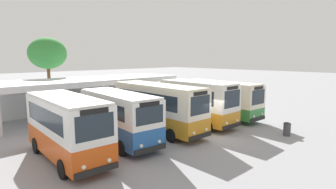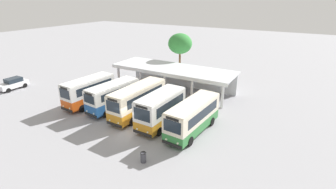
{
  "view_description": "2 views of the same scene",
  "coord_description": "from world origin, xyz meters",
  "px_view_note": "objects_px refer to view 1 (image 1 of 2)",
  "views": [
    {
      "loc": [
        -14.11,
        -10.74,
        5.39
      ],
      "look_at": [
        1.38,
        5.14,
        2.26
      ],
      "focal_mm": 28.38,
      "sensor_mm": 36.0,
      "label": 1
    },
    {
      "loc": [
        14.6,
        -17.52,
        12.66
      ],
      "look_at": [
        0.35,
        6.84,
        1.63
      ],
      "focal_mm": 26.79,
      "sensor_mm": 36.0,
      "label": 2
    }
  ],
  "objects_px": {
    "waiting_chair_second_from_end": "(92,111)",
    "waiting_chair_far_end_seat": "(117,107)",
    "city_bus_second_in_row": "(119,115)",
    "waiting_chair_end_by_column": "(85,112)",
    "waiting_chair_fifth_seat": "(111,108)",
    "litter_bin_apron": "(287,129)",
    "waiting_chair_middle_seat": "(99,110)",
    "city_bus_fourth_amber": "(198,101)",
    "city_bus_middle_cream": "(158,106)",
    "city_bus_nearest_orange": "(67,125)",
    "city_bus_fifth_blue": "(220,98)",
    "waiting_chair_fourth_seat": "(105,109)"
  },
  "relations": [
    {
      "from": "waiting_chair_second_from_end",
      "to": "waiting_chair_far_end_seat",
      "type": "distance_m",
      "value": 2.74
    },
    {
      "from": "city_bus_second_in_row",
      "to": "waiting_chair_end_by_column",
      "type": "relative_size",
      "value": 8.29
    },
    {
      "from": "waiting_chair_fifth_seat",
      "to": "litter_bin_apron",
      "type": "xyz_separation_m",
      "value": [
        4.67,
        -14.84,
        -0.07
      ]
    },
    {
      "from": "waiting_chair_second_from_end",
      "to": "waiting_chair_middle_seat",
      "type": "xyz_separation_m",
      "value": [
        0.68,
        -0.03,
        0.0
      ]
    },
    {
      "from": "city_bus_fourth_amber",
      "to": "waiting_chair_far_end_seat",
      "type": "distance_m",
      "value": 8.94
    },
    {
      "from": "city_bus_middle_cream",
      "to": "waiting_chair_second_from_end",
      "type": "xyz_separation_m",
      "value": [
        -1.05,
        7.82,
        -1.38
      ]
    },
    {
      "from": "city_bus_second_in_row",
      "to": "waiting_chair_far_end_seat",
      "type": "xyz_separation_m",
      "value": [
        5.2,
        8.04,
        -1.25
      ]
    },
    {
      "from": "city_bus_nearest_orange",
      "to": "waiting_chair_fifth_seat",
      "type": "xyz_separation_m",
      "value": [
        8.03,
        8.51,
        -1.33
      ]
    },
    {
      "from": "city_bus_middle_cream",
      "to": "waiting_chair_middle_seat",
      "type": "bearing_deg",
      "value": 92.68
    },
    {
      "from": "city_bus_fifth_blue",
      "to": "waiting_chair_fifth_seat",
      "type": "xyz_separation_m",
      "value": [
        -6.02,
        8.33,
        -1.27
      ]
    },
    {
      "from": "city_bus_fifth_blue",
      "to": "waiting_chair_end_by_column",
      "type": "xyz_separation_m",
      "value": [
        -8.76,
        8.24,
        -1.27
      ]
    },
    {
      "from": "waiting_chair_fourth_seat",
      "to": "litter_bin_apron",
      "type": "bearing_deg",
      "value": -70.11
    },
    {
      "from": "city_bus_fourth_amber",
      "to": "city_bus_fifth_blue",
      "type": "xyz_separation_m",
      "value": [
        3.51,
        0.31,
        -0.13
      ]
    },
    {
      "from": "city_bus_middle_cream",
      "to": "litter_bin_apron",
      "type": "bearing_deg",
      "value": -50.92
    },
    {
      "from": "city_bus_nearest_orange",
      "to": "waiting_chair_middle_seat",
      "type": "xyz_separation_m",
      "value": [
        6.66,
        8.43,
        -1.33
      ]
    },
    {
      "from": "city_bus_nearest_orange",
      "to": "waiting_chair_far_end_seat",
      "type": "relative_size",
      "value": 8.1
    },
    {
      "from": "waiting_chair_fifth_seat",
      "to": "waiting_chair_fourth_seat",
      "type": "bearing_deg",
      "value": -175.75
    },
    {
      "from": "city_bus_second_in_row",
      "to": "city_bus_fifth_blue",
      "type": "distance_m",
      "value": 10.54
    },
    {
      "from": "waiting_chair_end_by_column",
      "to": "waiting_chair_fourth_seat",
      "type": "height_order",
      "value": "same"
    },
    {
      "from": "city_bus_fifth_blue",
      "to": "waiting_chair_fourth_seat",
      "type": "relative_size",
      "value": 8.99
    },
    {
      "from": "waiting_chair_second_from_end",
      "to": "waiting_chair_middle_seat",
      "type": "bearing_deg",
      "value": -2.67
    },
    {
      "from": "city_bus_middle_cream",
      "to": "waiting_chair_second_from_end",
      "type": "height_order",
      "value": "city_bus_middle_cream"
    },
    {
      "from": "waiting_chair_end_by_column",
      "to": "waiting_chair_second_from_end",
      "type": "bearing_deg",
      "value": 4.06
    },
    {
      "from": "waiting_chair_fifth_seat",
      "to": "litter_bin_apron",
      "type": "relative_size",
      "value": 0.96
    },
    {
      "from": "waiting_chair_middle_seat",
      "to": "waiting_chair_fifth_seat",
      "type": "height_order",
      "value": "same"
    },
    {
      "from": "city_bus_fourth_amber",
      "to": "waiting_chair_end_by_column",
      "type": "bearing_deg",
      "value": 121.53
    },
    {
      "from": "waiting_chair_middle_seat",
      "to": "waiting_chair_end_by_column",
      "type": "bearing_deg",
      "value": -179.3
    },
    {
      "from": "litter_bin_apron",
      "to": "city_bus_second_in_row",
      "type": "bearing_deg",
      "value": 143.47
    },
    {
      "from": "city_bus_nearest_orange",
      "to": "waiting_chair_fourth_seat",
      "type": "xyz_separation_m",
      "value": [
        7.35,
        8.46,
        -1.33
      ]
    },
    {
      "from": "waiting_chair_end_by_column",
      "to": "waiting_chair_far_end_seat",
      "type": "distance_m",
      "value": 3.42
    },
    {
      "from": "city_bus_middle_cream",
      "to": "waiting_chair_far_end_seat",
      "type": "distance_m",
      "value": 8.15
    },
    {
      "from": "city_bus_middle_cream",
      "to": "city_bus_fourth_amber",
      "type": "height_order",
      "value": "city_bus_fourth_amber"
    },
    {
      "from": "waiting_chair_end_by_column",
      "to": "waiting_chair_fifth_seat",
      "type": "distance_m",
      "value": 2.74
    },
    {
      "from": "city_bus_nearest_orange",
      "to": "waiting_chair_fourth_seat",
      "type": "relative_size",
      "value": 8.1
    },
    {
      "from": "litter_bin_apron",
      "to": "waiting_chair_middle_seat",
      "type": "bearing_deg",
      "value": 112.23
    },
    {
      "from": "city_bus_fifth_blue",
      "to": "waiting_chair_middle_seat",
      "type": "distance_m",
      "value": 11.15
    },
    {
      "from": "waiting_chair_far_end_seat",
      "to": "city_bus_middle_cream",
      "type": "bearing_deg",
      "value": -102.13
    },
    {
      "from": "city_bus_fourth_amber",
      "to": "waiting_chair_end_by_column",
      "type": "xyz_separation_m",
      "value": [
        -5.25,
        8.55,
        -1.39
      ]
    },
    {
      "from": "waiting_chair_end_by_column",
      "to": "waiting_chair_middle_seat",
      "type": "xyz_separation_m",
      "value": [
        1.37,
        0.02,
        0.0
      ]
    },
    {
      "from": "city_bus_middle_cream",
      "to": "city_bus_fifth_blue",
      "type": "xyz_separation_m",
      "value": [
        7.03,
        -0.47,
        -0.11
      ]
    },
    {
      "from": "waiting_chair_middle_seat",
      "to": "litter_bin_apron",
      "type": "relative_size",
      "value": 0.96
    },
    {
      "from": "city_bus_fourth_amber",
      "to": "waiting_chair_second_from_end",
      "type": "height_order",
      "value": "city_bus_fourth_amber"
    },
    {
      "from": "waiting_chair_end_by_column",
      "to": "waiting_chair_fourth_seat",
      "type": "distance_m",
      "value": 2.05
    },
    {
      "from": "city_bus_fifth_blue",
      "to": "litter_bin_apron",
      "type": "xyz_separation_m",
      "value": [
        -1.36,
        -6.51,
        -1.33
      ]
    },
    {
      "from": "city_bus_middle_cream",
      "to": "city_bus_fifth_blue",
      "type": "relative_size",
      "value": 1.05
    },
    {
      "from": "city_bus_nearest_orange",
      "to": "city_bus_second_in_row",
      "type": "bearing_deg",
      "value": 7.61
    },
    {
      "from": "city_bus_middle_cream",
      "to": "waiting_chair_far_end_seat",
      "type": "bearing_deg",
      "value": 77.87
    },
    {
      "from": "city_bus_fourth_amber",
      "to": "waiting_chair_fifth_seat",
      "type": "relative_size",
      "value": 7.64
    },
    {
      "from": "waiting_chair_fifth_seat",
      "to": "city_bus_fourth_amber",
      "type": "bearing_deg",
      "value": -73.8
    },
    {
      "from": "waiting_chair_second_from_end",
      "to": "waiting_chair_end_by_column",
      "type": "bearing_deg",
      "value": -175.94
    }
  ]
}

